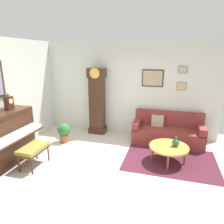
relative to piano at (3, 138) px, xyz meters
The scene contains 11 objects.
ground_plane 2.34m from the piano, ahead, with size 6.40×6.00×0.10m, color beige.
wall_back 3.56m from the piano, 49.78° to the left, with size 5.30×0.13×2.80m.
area_rug 3.83m from the piano, 17.51° to the left, with size 2.10×1.50×0.01m, color #4C1E2D.
piano is the anchor object (origin of this frame).
piano_bench 0.75m from the piano, ahead, with size 0.42×0.70×0.48m.
grandfather_clock 2.75m from the piano, 60.08° to the left, with size 0.52×0.34×2.03m.
couch 4.16m from the piano, 32.32° to the left, with size 1.90×0.80×0.84m.
coffee_table 3.72m from the piano, 16.53° to the left, with size 0.88×0.88×0.40m.
mantel_clock 0.82m from the piano, 89.63° to the left, with size 0.13×0.18×0.38m.
green_jug 3.86m from the piano, 16.37° to the left, with size 0.17×0.17×0.24m.
potted_plant 1.59m from the piano, 63.11° to the left, with size 0.36×0.36×0.56m.
Camera 1 is at (1.27, -3.61, 2.40)m, focal length 32.68 mm.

